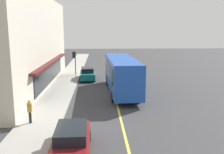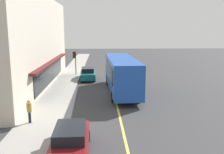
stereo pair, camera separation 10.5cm
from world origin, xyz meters
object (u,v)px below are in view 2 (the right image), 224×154
object	(u,v)px
bus	(121,73)
car_maroon	(71,141)
traffic_light	(74,57)
pedestrian_at_corner	(29,109)
car_teal	(88,74)

from	to	relation	value
bus	car_maroon	xyz separation A→B (m)	(-12.69, 3.65, -1.24)
traffic_light	bus	bearing A→B (deg)	-149.92
car_maroon	pedestrian_at_corner	xyz separation A→B (m)	(4.17, 3.18, 0.35)
traffic_light	car_maroon	world-z (taller)	traffic_light
traffic_light	car_maroon	bearing A→B (deg)	-175.02
traffic_light	car_teal	world-z (taller)	traffic_light
traffic_light	pedestrian_at_corner	xyz separation A→B (m)	(-18.19, 1.23, -1.44)
bus	car_teal	distance (m)	7.89
pedestrian_at_corner	bus	bearing A→B (deg)	-38.72
bus	car_teal	size ratio (longest dim) A/B	2.56
bus	traffic_light	world-z (taller)	bus
car_maroon	bus	bearing A→B (deg)	-16.06
pedestrian_at_corner	car_teal	bearing A→B (deg)	-11.53
bus	car_maroon	world-z (taller)	bus
car_maroon	car_teal	bearing A→B (deg)	0.11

